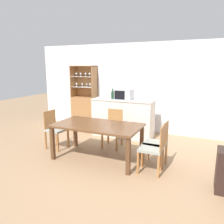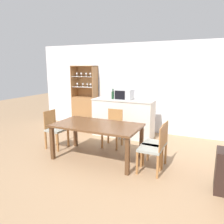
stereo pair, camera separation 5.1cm
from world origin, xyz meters
name	(u,v)px [view 2 (the right image)]	position (x,y,z in m)	size (l,w,h in m)	color
ground_plane	(99,166)	(0.00, 0.00, 0.00)	(18.00, 18.00, 0.00)	#A37F5B
wall_back	(141,88)	(0.00, 2.63, 1.27)	(6.80, 0.06, 2.55)	silver
kitchen_counter	(123,118)	(-0.28, 1.92, 0.51)	(1.67, 0.58, 1.02)	silver
display_cabinet	(85,108)	(-1.78, 2.42, 0.60)	(0.79, 0.38, 1.91)	#A37042
dining_table	(97,128)	(-0.21, 0.30, 0.65)	(1.76, 0.96, 0.73)	brown
dining_chair_side_right_near	(153,149)	(0.99, 0.16, 0.45)	(0.40, 0.40, 0.88)	#999E93
dining_chair_side_left_far	(55,129)	(-1.40, 0.45, 0.45)	(0.43, 0.43, 0.88)	#999E93
dining_chair_side_right_far	(156,144)	(0.99, 0.44, 0.45)	(0.43, 0.43, 0.88)	#999E93
dining_chair_head_far	(113,128)	(-0.21, 1.10, 0.45)	(0.42, 0.42, 0.88)	#999E93
microwave	(124,94)	(-0.24, 1.91, 1.16)	(0.45, 0.35, 0.27)	#B7BABF
wine_bottle	(113,95)	(-0.56, 1.88, 1.13)	(0.08, 0.08, 0.28)	#193D23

